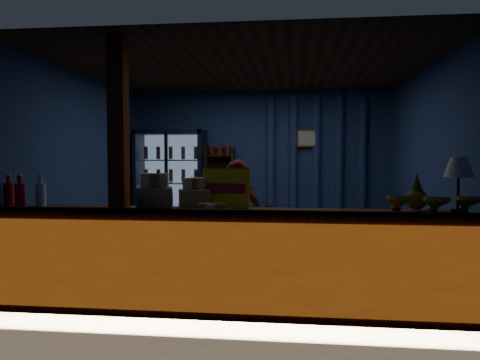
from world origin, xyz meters
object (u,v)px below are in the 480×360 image
object	(u,v)px
green_chair	(356,228)
pastry_tray	(213,208)
shopkeeper	(237,225)
table_lamp	(459,169)

from	to	relation	value
green_chair	pastry_tray	bearing A→B (deg)	20.61
green_chair	pastry_tray	distance (m)	3.78
shopkeeper	pastry_tray	bearing A→B (deg)	-86.28
shopkeeper	table_lamp	distance (m)	2.23
green_chair	table_lamp	size ratio (longest dim) A/B	1.29
pastry_tray	green_chair	bearing A→B (deg)	62.25
pastry_tray	table_lamp	xyz separation A→B (m)	(2.18, 0.01, 0.37)
pastry_tray	table_lamp	bearing A→B (deg)	0.33
shopkeeper	green_chair	world-z (taller)	shopkeeper
shopkeeper	green_chair	size ratio (longest dim) A/B	2.21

